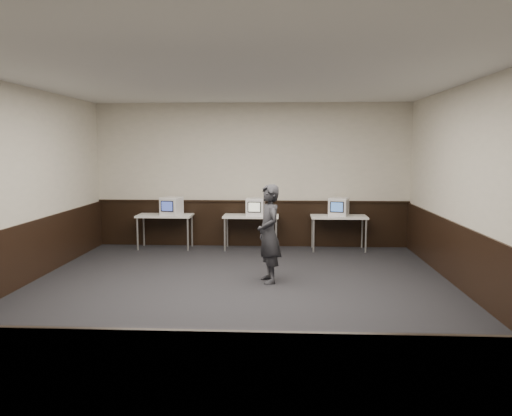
{
  "coord_description": "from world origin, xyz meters",
  "views": [
    {
      "loc": [
        0.67,
        -7.14,
        2.2
      ],
      "look_at": [
        0.21,
        1.6,
        1.15
      ],
      "focal_mm": 35.0,
      "sensor_mm": 36.0,
      "label": 1
    }
  ],
  "objects": [
    {
      "name": "front_wall",
      "position": [
        0.0,
        -4.0,
        1.6
      ],
      "size": [
        7.0,
        0.0,
        7.0
      ],
      "primitive_type": "plane",
      "rotation": [
        -1.57,
        0.0,
        0.0
      ],
      "color": "beige",
      "rests_on": "ground"
    },
    {
      "name": "ceiling",
      "position": [
        0.0,
        0.0,
        3.2
      ],
      "size": [
        8.0,
        8.0,
        0.0
      ],
      "primitive_type": "plane",
      "rotation": [
        3.14,
        0.0,
        0.0
      ],
      "color": "white",
      "rests_on": "back_wall"
    },
    {
      "name": "back_wall",
      "position": [
        0.0,
        4.0,
        1.6
      ],
      "size": [
        7.0,
        0.0,
        7.0
      ],
      "primitive_type": "plane",
      "rotation": [
        1.57,
        0.0,
        0.0
      ],
      "color": "beige",
      "rests_on": "ground"
    },
    {
      "name": "wainscot_right",
      "position": [
        3.48,
        0.0,
        0.5
      ],
      "size": [
        0.04,
        7.98,
        1.0
      ],
      "primitive_type": "cube",
      "color": "black",
      "rests_on": "right_wall"
    },
    {
      "name": "wainscot_front",
      "position": [
        0.0,
        -3.98,
        0.5
      ],
      "size": [
        6.98,
        0.04,
        1.0
      ],
      "primitive_type": "cube",
      "color": "black",
      "rests_on": "front_wall"
    },
    {
      "name": "desk_left",
      "position": [
        -1.9,
        3.6,
        0.68
      ],
      "size": [
        1.2,
        0.6,
        0.75
      ],
      "color": "white",
      "rests_on": "ground"
    },
    {
      "name": "wainscot_rail",
      "position": [
        0.0,
        3.96,
        1.02
      ],
      "size": [
        6.98,
        0.06,
        0.04
      ],
      "primitive_type": "cube",
      "color": "black",
      "rests_on": "wainscot_back"
    },
    {
      "name": "emac_left",
      "position": [
        -1.74,
        3.55,
        0.95
      ],
      "size": [
        0.48,
        0.5,
        0.39
      ],
      "rotation": [
        0.0,
        0.0,
        -0.25
      ],
      "color": "white",
      "rests_on": "desk_left"
    },
    {
      "name": "emac_right",
      "position": [
        1.9,
        3.61,
        0.95
      ],
      "size": [
        0.49,
        0.51,
        0.39
      ],
      "rotation": [
        0.0,
        0.0,
        -0.3
      ],
      "color": "white",
      "rests_on": "desk_right"
    },
    {
      "name": "floor",
      "position": [
        0.0,
        0.0,
        0.0
      ],
      "size": [
        8.0,
        8.0,
        0.0
      ],
      "primitive_type": "plane",
      "color": "black",
      "rests_on": "ground"
    },
    {
      "name": "wainscot_back",
      "position": [
        0.0,
        3.98,
        0.5
      ],
      "size": [
        6.98,
        0.04,
        1.0
      ],
      "primitive_type": "cube",
      "color": "black",
      "rests_on": "back_wall"
    },
    {
      "name": "wainscot_left",
      "position": [
        -3.48,
        0.0,
        0.5
      ],
      "size": [
        0.04,
        7.98,
        1.0
      ],
      "primitive_type": "cube",
      "color": "black",
      "rests_on": "left_wall"
    },
    {
      "name": "emac_center",
      "position": [
        0.1,
        3.56,
        0.94
      ],
      "size": [
        0.41,
        0.43,
        0.38
      ],
      "rotation": [
        0.0,
        0.0,
        -0.08
      ],
      "color": "white",
      "rests_on": "desk_center"
    },
    {
      "name": "right_wall",
      "position": [
        3.5,
        0.0,
        1.6
      ],
      "size": [
        0.0,
        8.0,
        8.0
      ],
      "primitive_type": "plane",
      "rotation": [
        1.57,
        0.0,
        -1.57
      ],
      "color": "beige",
      "rests_on": "ground"
    },
    {
      "name": "left_wall",
      "position": [
        -3.5,
        0.0,
        1.6
      ],
      "size": [
        0.0,
        8.0,
        8.0
      ],
      "primitive_type": "plane",
      "rotation": [
        1.57,
        0.0,
        1.57
      ],
      "color": "beige",
      "rests_on": "ground"
    },
    {
      "name": "desk_center",
      "position": [
        0.0,
        3.6,
        0.68
      ],
      "size": [
        1.2,
        0.6,
        0.75
      ],
      "color": "white",
      "rests_on": "ground"
    },
    {
      "name": "desk_right",
      "position": [
        1.9,
        3.6,
        0.68
      ],
      "size": [
        1.2,
        0.6,
        0.75
      ],
      "color": "white",
      "rests_on": "ground"
    },
    {
      "name": "person",
      "position": [
        0.46,
        0.92,
        0.81
      ],
      "size": [
        0.55,
        0.68,
        1.62
      ],
      "primitive_type": "imported",
      "rotation": [
        0.0,
        0.0,
        -1.25
      ],
      "color": "#27282D",
      "rests_on": "ground"
    }
  ]
}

